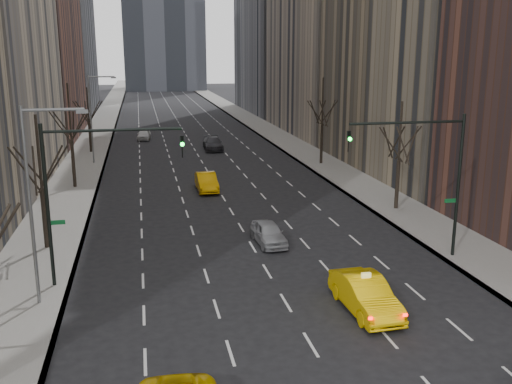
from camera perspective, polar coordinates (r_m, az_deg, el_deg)
sidewalk_left at (r=86.72m, az=-15.45°, el=5.83°), size 4.50×320.00×0.15m
sidewalk_right at (r=88.47m, az=0.67°, el=6.47°), size 4.50×320.00×0.15m
tree_lw_b at (r=35.09m, az=-20.63°, el=0.35°), size 3.36×3.50×7.82m
tree_lw_c at (r=50.63m, az=-17.95°, el=4.82°), size 3.36×3.50×8.74m
tree_lw_d at (r=68.46m, az=-16.35°, el=6.71°), size 3.36×3.50×7.36m
tree_rw_b at (r=42.64m, az=14.08°, el=3.07°), size 3.36×3.50×7.82m
tree_rw_c at (r=59.14m, az=6.62°, el=6.60°), size 3.36×3.50×8.74m
traffic_mast_left at (r=28.52m, az=-16.99°, el=1.34°), size 6.69×0.39×8.00m
traffic_mast_right at (r=32.27m, az=17.17°, el=2.72°), size 6.69×0.39×8.00m
streetlight_near at (r=26.79m, az=-21.06°, el=0.52°), size 2.83×0.22×9.00m
streetlight_far at (r=61.21m, az=-15.90°, el=7.90°), size 2.83×0.22×9.00m
taxi_sedan at (r=26.35m, az=10.87°, el=-10.03°), size 1.92×4.98×1.62m
silver_sedan_ahead at (r=34.68m, az=1.27°, el=-4.12°), size 1.83×4.07×1.36m
far_taxi at (r=48.09m, az=-4.97°, el=1.02°), size 1.64×4.59×1.51m
far_suv_grey at (r=68.40m, az=-4.34°, el=4.85°), size 2.27×5.33×1.53m
far_car_white at (r=77.83m, az=-11.14°, el=5.67°), size 2.03×4.25×1.40m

